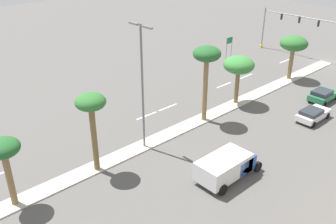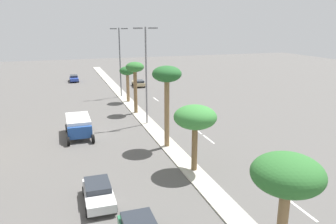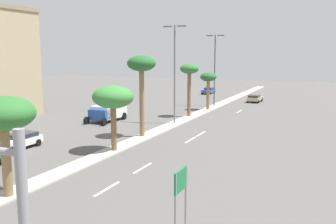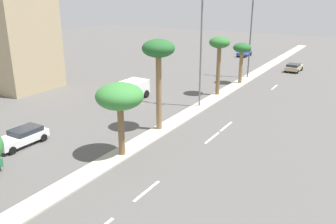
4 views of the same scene
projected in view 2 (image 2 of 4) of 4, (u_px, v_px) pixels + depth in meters
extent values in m
plane|color=#565451|center=(149.00, 125.00, 40.81)|extent=(160.00, 160.00, 0.00)
cube|color=#B7B2A3|center=(131.00, 105.00, 50.18)|extent=(1.80, 92.24, 0.12)
cube|color=silver|center=(303.00, 211.00, 22.21)|extent=(0.20, 2.80, 0.01)
cube|color=silver|center=(262.00, 180.00, 26.56)|extent=(0.20, 2.80, 0.01)
cube|color=silver|center=(209.00, 139.00, 35.78)|extent=(0.20, 2.80, 0.01)
cube|color=silver|center=(197.00, 130.00, 38.70)|extent=(0.20, 2.80, 0.01)
cube|color=silver|center=(156.00, 99.00, 54.37)|extent=(0.20, 2.80, 0.01)
cylinder|color=olive|center=(282.00, 223.00, 16.97)|extent=(0.55, 0.55, 4.27)
ellipsoid|color=#2D6B2D|center=(287.00, 174.00, 16.25)|extent=(3.64, 3.64, 2.00)
cylinder|color=brown|center=(195.00, 147.00, 27.65)|extent=(0.49, 0.49, 4.03)
ellipsoid|color=#387F38|center=(195.00, 117.00, 26.95)|extent=(3.55, 3.55, 1.95)
cylinder|color=olive|center=(167.00, 113.00, 32.67)|extent=(0.50, 0.50, 6.84)
ellipsoid|color=#235B28|center=(167.00, 74.00, 31.64)|extent=(2.86, 2.86, 1.57)
cylinder|color=brown|center=(135.00, 92.00, 45.18)|extent=(0.49, 0.49, 5.89)
ellipsoid|color=#2D6B2D|center=(135.00, 67.00, 44.30)|extent=(2.47, 2.47, 1.36)
cylinder|color=olive|center=(128.00, 87.00, 51.91)|extent=(0.49, 0.49, 4.43)
ellipsoid|color=#235B28|center=(127.00, 71.00, 51.21)|extent=(2.44, 2.44, 1.34)
cylinder|color=slate|center=(146.00, 77.00, 39.58)|extent=(0.20, 0.20, 11.62)
cube|color=slate|center=(138.00, 28.00, 37.82)|extent=(1.10, 0.24, 0.16)
cube|color=slate|center=(153.00, 28.00, 38.37)|extent=(1.10, 0.24, 0.16)
cylinder|color=#515459|center=(120.00, 63.00, 54.77)|extent=(0.20, 0.20, 11.27)
cube|color=#515459|center=(113.00, 29.00, 53.06)|extent=(1.10, 0.24, 0.16)
cube|color=#515459|center=(124.00, 29.00, 53.60)|extent=(1.10, 0.24, 0.16)
cube|color=#262B33|center=(139.00, 223.00, 18.74)|extent=(1.80, 2.25, 0.47)
cube|color=tan|center=(138.00, 83.00, 65.09)|extent=(2.09, 4.07, 0.57)
cube|color=#262B33|center=(139.00, 81.00, 64.50)|extent=(1.83, 2.26, 0.39)
cylinder|color=black|center=(133.00, 84.00, 66.21)|extent=(0.24, 0.65, 0.64)
cylinder|color=black|center=(142.00, 83.00, 66.71)|extent=(0.24, 0.65, 0.64)
cylinder|color=black|center=(135.00, 86.00, 63.62)|extent=(0.24, 0.65, 0.64)
cylinder|color=black|center=(145.00, 86.00, 64.12)|extent=(0.24, 0.65, 0.64)
cube|color=#2D47AD|center=(74.00, 79.00, 70.53)|extent=(1.80, 4.32, 0.57)
cube|color=#262B33|center=(74.00, 76.00, 70.89)|extent=(1.59, 2.39, 0.42)
cylinder|color=black|center=(78.00, 81.00, 69.45)|extent=(0.23, 0.64, 0.64)
cylinder|color=black|center=(70.00, 81.00, 68.99)|extent=(0.23, 0.64, 0.64)
cylinder|color=black|center=(78.00, 79.00, 72.22)|extent=(0.23, 0.64, 0.64)
cylinder|color=black|center=(70.00, 79.00, 71.75)|extent=(0.23, 0.64, 0.64)
cube|color=silver|center=(99.00, 195.00, 22.99)|extent=(1.95, 4.32, 0.62)
cube|color=#262B33|center=(97.00, 185.00, 23.35)|extent=(1.74, 2.38, 0.40)
cylinder|color=black|center=(115.00, 208.00, 21.96)|extent=(0.23, 0.64, 0.64)
cylinder|color=black|center=(87.00, 212.00, 21.42)|extent=(0.23, 0.64, 0.64)
cylinder|color=black|center=(109.00, 187.00, 24.72)|extent=(0.23, 0.64, 0.64)
cylinder|color=black|center=(84.00, 191.00, 24.19)|extent=(0.23, 0.64, 0.64)
cube|color=#234C99|center=(79.00, 130.00, 35.32)|extent=(2.50, 2.19, 1.28)
cube|color=silver|center=(78.00, 124.00, 36.84)|extent=(2.50, 4.65, 1.63)
cylinder|color=black|center=(93.00, 139.00, 34.59)|extent=(0.28, 0.90, 0.90)
cylinder|color=black|center=(68.00, 141.00, 33.83)|extent=(0.28, 0.90, 0.90)
cylinder|color=black|center=(89.00, 126.00, 38.81)|extent=(0.28, 0.90, 0.90)
cylinder|color=black|center=(67.00, 128.00, 38.05)|extent=(0.28, 0.90, 0.90)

